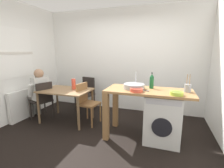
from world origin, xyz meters
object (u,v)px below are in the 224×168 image
Objects in this scene: dining_table at (66,94)px; washing_machine at (162,118)px; chair_person_seat at (43,99)px; mixing_bowl at (137,90)px; chair_spare_by_wall at (86,92)px; utensil_crock at (188,88)px; vase at (74,84)px; chair_opposite at (86,101)px; seated_person at (38,91)px; bottle_tall_green at (152,81)px; colander at (177,93)px.

dining_table is 1.28× the size of washing_machine.
chair_person_seat is (-0.55, -0.12, -0.14)m from dining_table.
mixing_bowl is (1.67, -0.39, 0.31)m from dining_table.
utensil_crock is (2.37, -0.92, 0.48)m from chair_spare_by_wall.
mixing_bowl is 1.60m from vase.
washing_machine is 0.71m from mixing_bowl.
chair_opposite is 0.48m from vase.
seated_person reaches higher than mixing_bowl.
bottle_tall_green is at bearing -1.57° from dining_table.
washing_machine is at bearing -5.31° from dining_table.
chair_spare_by_wall is at bearing 143.15° from mixing_bowl.
chair_spare_by_wall is 1.19m from seated_person.
utensil_crock reaches higher than washing_machine.
dining_table is 2.51m from utensil_crock.
dining_table is 0.58m from chair_person_seat.
vase is (0.85, 0.17, 0.19)m from seated_person.
dining_table is 3.75× the size of bottle_tall_green.
chair_person_seat is at bearing 173.07° from mixing_bowl.
chair_spare_by_wall is 2.03m from bottle_tall_green.
vase is (-0.33, 0.04, 0.35)m from chair_opposite.
chair_spare_by_wall is 0.76m from vase.
chair_spare_by_wall is at bearing 154.12° from washing_machine.
bottle_tall_green reaches higher than chair_person_seat.
colander is at bearing -1.82° from mixing_bowl.
utensil_crock is (3.18, -0.07, 0.32)m from seated_person.
mixing_bowl is at bearing 76.62° from chair_opposite.
seated_person is at bearing -174.15° from dining_table.
bottle_tall_green is 1.23× the size of vase.
seated_person is (-0.70, -0.07, 0.03)m from dining_table.
dining_table is at bearing -65.23° from seated_person.
chair_person_seat is 2.49m from bottle_tall_green.
chair_person_seat reaches higher than dining_table.
seated_person is 4.01× the size of utensil_crock.
mixing_bowl is (2.22, -0.27, 0.45)m from chair_person_seat.
colander is at bearing -77.59° from seated_person.
washing_machine is at bearing -72.64° from chair_person_seat.
bottle_tall_green is (-0.23, 0.14, 0.62)m from washing_machine.
mixing_bowl is at bearing 153.28° from chair_spare_by_wall.
seated_person is 2.61m from bottle_tall_green.
colander reaches higher than dining_table.
chair_person_seat is 0.23m from seated_person.
seated_person is 1.40× the size of washing_machine.
chair_person_seat is at bearing -167.27° from dining_table.
utensil_crock reaches higher than chair_person_seat.
chair_opposite is at bearing 165.43° from colander.
bottle_tall_green is (1.41, -0.11, 0.54)m from chair_opposite.
chair_opposite is 2.07m from utensil_crock.
mixing_bowl reaches higher than dining_table.
mixing_bowl is at bearing -78.01° from chair_person_seat.
chair_opposite is 4.50× the size of colander.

